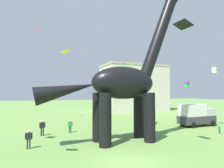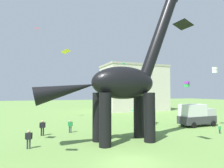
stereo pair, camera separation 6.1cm
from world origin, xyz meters
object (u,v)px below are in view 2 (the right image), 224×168
Objects in this scene: person_far_spectator at (29,137)px; kite_mid_left at (183,25)px; dinosaur_sculpture at (123,83)px; kite_near_high at (66,51)px; person_near_flyer at (42,126)px; kite_near_low at (215,70)px; person_watching_child at (70,125)px; person_vendor_side at (220,129)px; parked_box_truck at (196,115)px; festival_canopy_tent at (143,108)px; kite_mid_center at (187,84)px; kite_trailing at (124,64)px; kite_apex at (37,28)px.

person_far_spectator is 16.15m from kite_mid_left.
dinosaur_sculpture is 7.43× the size of kite_near_high.
person_near_flyer is at bearing -110.24° from kite_near_high.
kite_near_low is 14.58m from kite_mid_left.
person_watching_child is (3.21, 0.50, -0.13)m from person_near_flyer.
person_watching_child is (-16.53, 7.06, 0.34)m from person_vendor_side.
kite_near_high is (4.07, 11.04, 11.12)m from person_near_flyer.
parked_box_truck is 7.77m from festival_canopy_tent.
kite_mid_left reaches higher than person_far_spectator.
kite_mid_center is at bearing 83.01° from person_near_flyer.
kite_near_low reaches higher than festival_canopy_tent.
person_vendor_side is 1.05× the size of kite_trailing.
kite_near_high is (-17.03, 12.69, 10.54)m from parked_box_truck.
kite_trailing is at bearing 38.23° from person_far_spectator.
kite_near_high reaches higher than person_far_spectator.
person_near_flyer is 19.70m from kite_apex.
kite_mid_center is at bearing -21.24° from kite_near_high.
kite_apex reaches higher than kite_near_low.
parked_box_truck is at bearing -35.22° from festival_canopy_tent.
festival_canopy_tent is at bearing 85.97° from person_near_flyer.
festival_canopy_tent is at bearing -177.04° from kite_mid_center.
person_near_flyer is at bearing 71.67° from person_far_spectator.
person_near_flyer is at bearing -86.68° from kite_apex.
kite_apex reaches higher than person_near_flyer.
parked_box_truck is 6.03× the size of kite_trailing.
festival_canopy_tent is (-6.30, 4.45, 0.90)m from parked_box_truck.
person_near_flyer is (-7.38, 5.79, -4.81)m from dinosaur_sculpture.
kite_apex is at bearing 162.59° from kite_near_high.
parked_box_truck is 1.79× the size of festival_canopy_tent.
kite_mid_center is at bearing 57.82° from parked_box_truck.
person_watching_child is 0.70× the size of kite_near_high.
kite_mid_center is (25.31, 8.29, 5.40)m from person_far_spectator.
festival_canopy_tent is (14.80, 2.80, 1.48)m from person_near_flyer.
person_watching_child is at bearing -172.38° from kite_mid_center.
kite_apex is at bearing 168.56° from person_near_flyer.
dinosaur_sculpture is 13.35× the size of kite_apex.
kite_trailing is (16.14, 14.69, 9.44)m from person_far_spectator.
person_near_flyer is 23.94m from kite_near_low.
kite_apex reaches higher than parked_box_truck.
kite_apex is at bearing 154.05° from person_vendor_side.
parked_box_truck is 4.65× the size of kite_apex.
kite_near_low is at bearing -0.97° from person_far_spectator.
parked_box_truck is 5.92× the size of kite_mid_center.
person_near_flyer is at bearing 132.64° from kite_mid_left.
kite_near_low is (19.37, -4.20, 7.13)m from person_watching_child.
kite_near_high reaches higher than parked_box_truck.
person_vendor_side is at bearing 26.04° from kite_mid_left.
kite_mid_center is (16.66, 9.07, 0.51)m from dinosaur_sculpture.
festival_canopy_tent reaches higher than person_watching_child.
person_watching_child is 21.71m from kite_mid_center.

